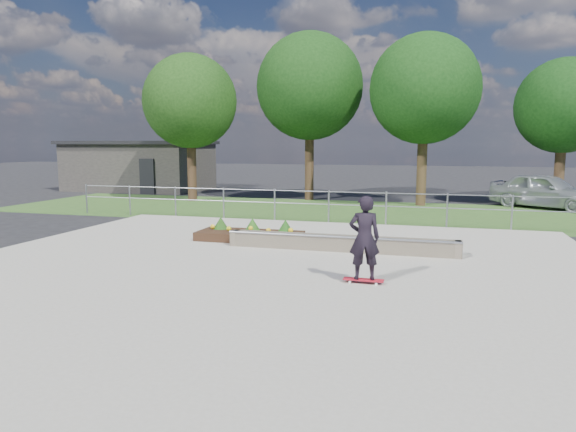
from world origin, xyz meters
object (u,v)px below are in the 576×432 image
object	(u,v)px
grind_ledge	(340,243)
parked_car	(545,191)
skateboarder	(364,238)
planter_bed	(250,234)

from	to	relation	value
grind_ledge	parked_car	xyz separation A→B (m)	(7.01, 11.71, 0.52)
skateboarder	parked_car	distance (m)	15.87
skateboarder	parked_car	world-z (taller)	skateboarder
parked_car	planter_bed	bearing A→B (deg)	171.32
grind_ledge	planter_bed	bearing A→B (deg)	163.69
planter_bed	parked_car	bearing A→B (deg)	48.09
grind_ledge	planter_bed	size ratio (longest dim) A/B	2.00
planter_bed	parked_car	size ratio (longest dim) A/B	0.65
grind_ledge	planter_bed	xyz separation A→B (m)	(-2.77, 0.81, -0.02)
planter_bed	skateboarder	xyz separation A→B (m)	(3.77, -3.78, 0.73)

